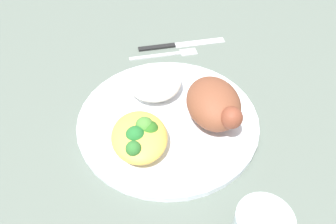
{
  "coord_description": "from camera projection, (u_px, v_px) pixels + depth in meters",
  "views": [
    {
      "loc": [
        0.36,
        -0.07,
        0.4
      ],
      "look_at": [
        0.0,
        0.0,
        0.02
      ],
      "focal_mm": 34.84,
      "sensor_mm": 36.0,
      "label": 1
    }
  ],
  "objects": [
    {
      "name": "ground_plane",
      "position": [
        168.0,
        122.0,
        0.55
      ],
      "size": [
        2.0,
        2.0,
        0.0
      ],
      "primitive_type": "plane",
      "color": "#5D695E"
    },
    {
      "name": "plate",
      "position": [
        168.0,
        119.0,
        0.54
      ],
      "size": [
        0.3,
        0.3,
        0.01
      ],
      "color": "white",
      "rests_on": "ground_plane"
    },
    {
      "name": "roasted_chicken",
      "position": [
        214.0,
        104.0,
        0.51
      ],
      "size": [
        0.12,
        0.08,
        0.06
      ],
      "color": "brown",
      "rests_on": "plate"
    },
    {
      "name": "rice_pile",
      "position": [
        154.0,
        82.0,
        0.57
      ],
      "size": [
        0.1,
        0.1,
        0.03
      ],
      "primitive_type": "ellipsoid",
      "color": "white",
      "rests_on": "plate"
    },
    {
      "name": "mac_cheese_with_broccoli",
      "position": [
        140.0,
        136.0,
        0.48
      ],
      "size": [
        0.1,
        0.08,
        0.04
      ],
      "color": "gold",
      "rests_on": "plate"
    },
    {
      "name": "fork",
      "position": [
        168.0,
        54.0,
        0.68
      ],
      "size": [
        0.02,
        0.14,
        0.01
      ],
      "color": "silver",
      "rests_on": "ground_plane"
    },
    {
      "name": "knife",
      "position": [
        175.0,
        45.0,
        0.7
      ],
      "size": [
        0.02,
        0.19,
        0.01
      ],
      "color": "black",
      "rests_on": "ground_plane"
    }
  ]
}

